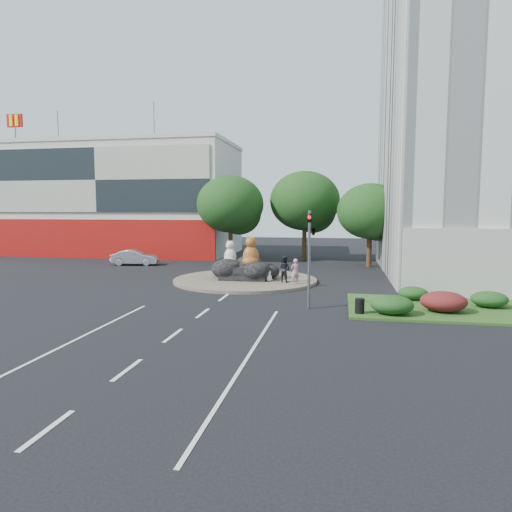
{
  "coord_description": "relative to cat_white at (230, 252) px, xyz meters",
  "views": [
    {
      "loc": [
        6.57,
        -20.96,
        5.07
      ],
      "look_at": [
        1.11,
        8.2,
        2.0
      ],
      "focal_mm": 32.0,
      "sensor_mm": 36.0,
      "label": 1
    }
  ],
  "objects": [
    {
      "name": "street_lamp",
      "position": [
        13.97,
        -2.32,
        2.55
      ],
      "size": [
        2.34,
        0.22,
        8.06
      ],
      "color": "#595B60",
      "rests_on": "ground"
    },
    {
      "name": "pedestrian_dark",
      "position": [
        4.04,
        -1.3,
        -0.92
      ],
      "size": [
        1.08,
        1.01,
        1.78
      ],
      "primitive_type": "imported",
      "rotation": [
        0.0,
        0.0,
        2.62
      ],
      "color": "black",
      "rests_on": "roundabout_island"
    },
    {
      "name": "hedge_near_green",
      "position": [
        10.15,
        -9.32,
        -1.43
      ],
      "size": [
        2.0,
        1.6,
        0.9
      ],
      "primitive_type": "ellipsoid",
      "color": "#103314",
      "rests_on": "grass_verge"
    },
    {
      "name": "shophouse_block",
      "position": [
        -16.85,
        17.59,
        4.18
      ],
      "size": [
        25.2,
        12.3,
        17.4
      ],
      "color": "silver",
      "rests_on": "ground"
    },
    {
      "name": "tree_left",
      "position": [
        -2.78,
        11.74,
        3.24
      ],
      "size": [
        6.46,
        6.46,
        8.27
      ],
      "color": "#382314",
      "rests_on": "ground"
    },
    {
      "name": "tree_mid",
      "position": [
        4.22,
        13.74,
        3.55
      ],
      "size": [
        6.84,
        6.84,
        8.76
      ],
      "color": "#382314",
      "rests_on": "ground"
    },
    {
      "name": "litter_bin",
      "position": [
        8.65,
        -9.42,
        -1.53
      ],
      "size": [
        0.51,
        0.51,
        0.71
      ],
      "primitive_type": "cylinder",
      "rotation": [
        0.0,
        0.0,
        -0.15
      ],
      "color": "black",
      "rests_on": "grass_verge"
    },
    {
      "name": "kitten_white",
      "position": [
        2.99,
        -1.15,
        -1.45
      ],
      "size": [
        0.56,
        0.54,
        0.72
      ],
      "primitive_type": null,
      "rotation": [
        0.0,
        0.0,
        0.52
      ],
      "color": "silver",
      "rests_on": "roundabout_island"
    },
    {
      "name": "pedestrian_pink",
      "position": [
        4.83,
        -2.03,
        -0.97
      ],
      "size": [
        0.73,
        0.68,
        1.66
      ],
      "primitive_type": "imported",
      "rotation": [
        0.0,
        0.0,
        3.76
      ],
      "color": "#BF7C90",
      "rests_on": "roundabout_island"
    },
    {
      "name": "cat_white",
      "position": [
        0.0,
        0.0,
        0.0
      ],
      "size": [
        1.41,
        1.35,
        1.81
      ],
      "primitive_type": null,
      "rotation": [
        0.0,
        0.0,
        -0.51
      ],
      "color": "beige",
      "rests_on": "rock_plinth"
    },
    {
      "name": "cat_tabby",
      "position": [
        1.63,
        -0.66,
        0.18
      ],
      "size": [
        1.35,
        1.19,
        2.16
      ],
      "primitive_type": null,
      "rotation": [
        0.0,
        0.0,
        0.05
      ],
      "color": "#C55729",
      "rests_on": "rock_plinth"
    },
    {
      "name": "tree_right",
      "position": [
        10.22,
        9.74,
        2.63
      ],
      "size": [
        5.7,
        5.7,
        7.3
      ],
      "color": "#382314",
      "rests_on": "ground"
    },
    {
      "name": "hedge_red",
      "position": [
        12.65,
        -8.32,
        -1.39
      ],
      "size": [
        2.2,
        1.76,
        0.99
      ],
      "primitive_type": "ellipsoid",
      "color": "#4F1516",
      "rests_on": "grass_verge"
    },
    {
      "name": "roundabout_island",
      "position": [
        1.15,
        -0.32,
        -1.9
      ],
      "size": [
        10.0,
        10.0,
        0.2
      ],
      "primitive_type": "cylinder",
      "color": "brown",
      "rests_on": "ground"
    },
    {
      "name": "kitten_calico",
      "position": [
        -0.3,
        -1.04,
        -1.36
      ],
      "size": [
        0.71,
        0.7,
        0.89
      ],
      "primitive_type": null,
      "rotation": [
        0.0,
        0.0,
        -0.69
      ],
      "color": "beige",
      "rests_on": "roundabout_island"
    },
    {
      "name": "grass_verge",
      "position": [
        13.15,
        -7.32,
        -1.94
      ],
      "size": [
        10.0,
        6.0,
        0.12
      ],
      "primitive_type": "cube",
      "color": "#214316",
      "rests_on": "ground"
    },
    {
      "name": "ground",
      "position": [
        1.15,
        -10.32,
        -2.0
      ],
      "size": [
        120.0,
        120.0,
        0.0
      ],
      "primitive_type": "plane",
      "color": "black",
      "rests_on": "ground"
    },
    {
      "name": "hedge_mid_green",
      "position": [
        15.15,
        -6.82,
        -1.48
      ],
      "size": [
        1.8,
        1.44,
        0.81
      ],
      "primitive_type": "ellipsoid",
      "color": "#103314",
      "rests_on": "grass_verge"
    },
    {
      "name": "traffic_light",
      "position": [
        6.25,
        -8.33,
        1.62
      ],
      "size": [
        0.44,
        1.24,
        5.0
      ],
      "color": "#595B60",
      "rests_on": "ground"
    },
    {
      "name": "rock_plinth",
      "position": [
        1.15,
        -0.32,
        -1.35
      ],
      "size": [
        3.2,
        2.6,
        0.9
      ],
      "primitive_type": null,
      "color": "black",
      "rests_on": "roundabout_island"
    },
    {
      "name": "hedge_back_green",
      "position": [
        11.65,
        -5.52,
        -1.52
      ],
      "size": [
        1.6,
        1.28,
        0.72
      ],
      "primitive_type": "ellipsoid",
      "color": "#103314",
      "rests_on": "grass_verge"
    },
    {
      "name": "parked_car",
      "position": [
        -10.59,
        6.99,
        -1.31
      ],
      "size": [
        4.37,
        2.12,
        1.38
      ],
      "primitive_type": "imported",
      "rotation": [
        0.0,
        0.0,
        1.73
      ],
      "color": "#B8BAC0",
      "rests_on": "ground"
    }
  ]
}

